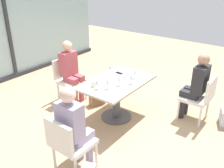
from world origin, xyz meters
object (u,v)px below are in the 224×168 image
wine_glass_1 (119,78)px  wine_glass_2 (97,82)px  dining_table_main (116,91)px  person_front_right (196,84)px  chair_side_end (69,142)px  chair_front_right (201,96)px  coffee_cup (94,84)px  wine_glass_4 (111,67)px  person_near_window (71,69)px  handbag_0 (97,98)px  chair_near_window (68,77)px  person_side_end (74,125)px  cell_phone_on_table (119,73)px  wine_glass_5 (108,82)px  wine_glass_0 (135,72)px  wine_glass_3 (132,77)px

wine_glass_1 → wine_glass_2: size_ratio=1.00×
dining_table_main → person_front_right: size_ratio=1.06×
chair_side_end → wine_glass_2: size_ratio=4.70×
chair_front_right → coffee_cup: size_ratio=9.67×
chair_side_end → coffee_cup: chair_side_end is taller
chair_front_right → wine_glass_2: (-1.25, 1.30, 0.37)m
wine_glass_4 → coffee_cup: size_ratio=2.06×
person_near_window → handbag_0: person_near_window is taller
chair_near_window → person_near_window: size_ratio=0.69×
dining_table_main → person_front_right: (0.80, -1.13, 0.15)m
person_side_end → wine_glass_2: 1.03m
chair_side_end → chair_front_right: bearing=-21.7°
person_front_right → wine_glass_4: 1.56m
chair_side_end → person_side_end: person_side_end is taller
person_near_window → cell_phone_on_table: (0.33, -0.95, 0.03)m
chair_near_window → wine_glass_4: wine_glass_4 is taller
wine_glass_5 → person_front_right: bearing=-43.2°
person_front_right → cell_phone_on_table: 1.39m
person_near_window → person_front_right: 2.40m
wine_glass_4 → handbag_0: 0.78m
chair_near_window → cell_phone_on_table: chair_near_window is taller
dining_table_main → wine_glass_0: 0.47m
wine_glass_4 → wine_glass_0: bearing=-82.2°
person_side_end → chair_side_end: bearing=180.0°
chair_front_right → wine_glass_4: (-0.57, 1.55, 0.37)m
cell_phone_on_table → chair_side_end: bearing=-157.4°
chair_near_window → wine_glass_5: wine_glass_5 is taller
wine_glass_2 → chair_side_end: bearing=-159.6°
wine_glass_0 → wine_glass_3: same height
person_near_window → wine_glass_4: size_ratio=6.81×
dining_table_main → wine_glass_4: 0.50m
wine_glass_5 → dining_table_main: bearing=10.9°
person_front_right → wine_glass_4: (-0.57, 1.44, 0.16)m
chair_side_end → cell_phone_on_table: size_ratio=6.04×
chair_near_window → person_front_right: person_front_right is taller
wine_glass_3 → wine_glass_5: bearing=152.8°
wine_glass_1 → handbag_0: (0.27, 0.74, -0.72)m
chair_front_right → cell_phone_on_table: size_ratio=6.04×
person_side_end → wine_glass_0: bearing=4.7°
chair_side_end → chair_near_window: bearing=46.5°
dining_table_main → cell_phone_on_table: (0.33, 0.18, 0.19)m
wine_glass_4 → coffee_cup: (-0.63, -0.13, -0.09)m
chair_near_window → chair_front_right: (0.80, -2.48, 0.00)m
wine_glass_1 → wine_glass_3: same height
coffee_cup → wine_glass_2: bearing=-110.7°
wine_glass_1 → wine_glass_4: (0.35, 0.45, 0.00)m
wine_glass_2 → wine_glass_3: same height
wine_glass_0 → wine_glass_5: 0.64m
person_near_window → wine_glass_0: person_near_window is taller
chair_side_end → handbag_0: size_ratio=2.90×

